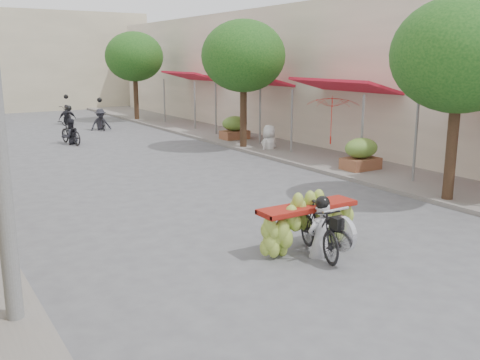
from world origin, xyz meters
name	(u,v)px	position (x,y,z in m)	size (l,w,h in m)	color
ground	(440,315)	(0.00, 0.00, 0.00)	(120.00, 120.00, 0.00)	#59595E
sidewalk_right	(262,142)	(7.00, 15.00, 0.06)	(4.00, 60.00, 0.12)	slate
shophouse_row_right	(362,74)	(11.99, 14.00, 3.00)	(9.77, 40.00, 6.00)	beige
far_building	(3,61)	(0.00, 38.00, 3.50)	(20.00, 6.00, 7.00)	#C1B699
street_tree_near	(460,55)	(5.40, 4.00, 3.78)	(3.40, 3.40, 5.25)	#3A2719
street_tree_mid	(243,56)	(5.40, 14.00, 3.78)	(3.40, 3.40, 5.25)	#3A2719
street_tree_far	(134,57)	(5.40, 26.00, 3.78)	(3.40, 3.40, 5.25)	#3A2719
produce_crate_mid	(361,151)	(6.20, 8.00, 0.71)	(1.20, 0.88, 1.16)	brown
produce_crate_far	(235,126)	(6.20, 16.00, 0.71)	(1.20, 0.88, 1.16)	brown
banana_motorbike	(315,220)	(0.06, 2.98, 0.68)	(2.20, 1.90, 1.99)	black
market_umbrella	(333,95)	(6.23, 9.50, 2.46)	(1.89, 1.89, 1.72)	red
pedestrian	(269,125)	(6.03, 13.02, 1.07)	(1.07, 0.84, 1.91)	silver
bg_motorbike_a	(70,128)	(-0.35, 19.16, 0.73)	(0.92, 1.86, 1.95)	black
bg_motorbike_b	(100,113)	(2.28, 23.15, 0.88)	(1.06, 1.51, 1.95)	black
bg_motorbike_c	(67,111)	(1.42, 26.53, 0.77)	(1.00, 1.84, 1.95)	black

